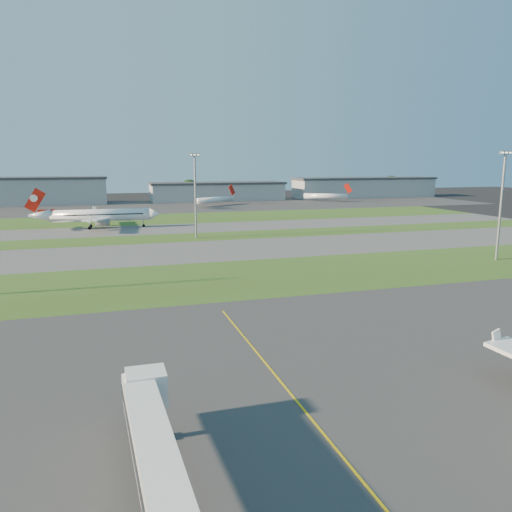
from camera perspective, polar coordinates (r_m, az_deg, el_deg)
name	(u,v)px	position (r m, az deg, el deg)	size (l,w,h in m)	color
ground	(244,402)	(51.27, -1.42, -16.30)	(700.00, 700.00, 0.00)	black
apron_near	(244,402)	(51.26, -1.42, -16.30)	(300.00, 70.00, 0.01)	#333335
grass_strip_a	(172,282)	(99.55, -9.54, -2.97)	(300.00, 34.00, 0.01)	#39541C
taxiway_a	(155,253)	(131.66, -11.46, 0.30)	(300.00, 32.00, 0.01)	#515154
grass_strip_b	(147,239)	(156.24, -12.38, 1.88)	(300.00, 18.00, 0.01)	#39541C
taxiway_b	(141,230)	(177.97, -12.98, 2.91)	(300.00, 26.00, 0.01)	#515154
grass_strip_c	(135,220)	(210.66, -13.66, 4.05)	(300.00, 40.00, 0.01)	#39541C
apron_far	(128,207)	(270.30, -14.46, 5.42)	(400.00, 80.00, 0.01)	#333335
yellow_line	(291,395)	(52.68, 4.02, -15.54)	(0.25, 60.00, 0.02)	gold
jet_bridge	(159,474)	(34.71, -11.08, -23.22)	(4.20, 26.90, 6.20)	silver
airliner_taxiing	(100,216)	(185.80, -17.41, 4.43)	(41.83, 35.47, 13.05)	white
mini_jet_near	(215,200)	(271.27, -4.65, 6.43)	(25.17, 16.63, 9.48)	white
mini_jet_far	(326,196)	(302.97, 8.00, 6.81)	(25.83, 15.44, 9.48)	white
light_mast_centre	(195,190)	(154.66, -6.95, 7.48)	(3.20, 0.70, 25.80)	gray
light_mast_east	(502,198)	(132.03, 26.26, 5.93)	(3.20, 0.70, 25.80)	gray
hangar_west	(40,191)	(301.21, -23.45, 6.85)	(71.40, 23.00, 15.20)	#94979B
hangar_east	(218,191)	(306.99, -4.41, 7.37)	(81.60, 23.00, 11.20)	#94979B
hangar_far_east	(364,187)	(343.00, 12.26, 7.67)	(96.90, 23.00, 13.20)	#94979B
tree_mid_west	(88,192)	(310.60, -18.60, 6.92)	(9.90, 9.90, 10.80)	black
tree_mid_east	(189,189)	(317.77, -7.64, 7.63)	(11.55, 11.55, 12.60)	black
tree_east	(302,188)	(336.47, 5.23, 7.74)	(10.45, 10.45, 11.40)	black
tree_far_east	(391,185)	(372.00, 15.13, 7.89)	(12.65, 12.65, 13.80)	black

